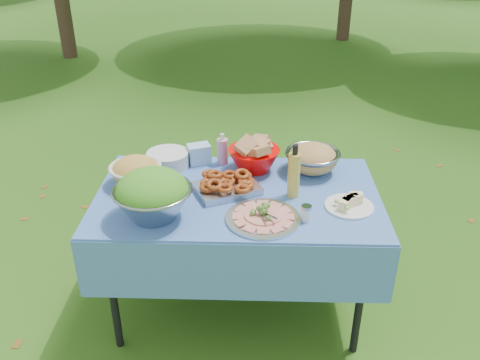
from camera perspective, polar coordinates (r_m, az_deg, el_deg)
name	(u,v)px	position (r m, az deg, el deg)	size (l,w,h in m)	color
ground	(238,306)	(3.08, -0.23, -13.91)	(80.00, 80.00, 0.00)	#133409
picnic_table	(238,253)	(2.83, -0.25, -8.22)	(1.46, 0.86, 0.76)	#84BCFF
salad_bowl	(152,195)	(2.41, -9.80, -1.64)	(0.37, 0.37, 0.24)	#93969C
pasta_bowl_white	(135,170)	(2.74, -11.66, 1.06)	(0.27, 0.27, 0.15)	silver
plate_stack	(168,159)	(2.91, -8.11, 2.32)	(0.24, 0.24, 0.09)	silver
wipes_box	(199,154)	(2.92, -4.61, 2.94)	(0.12, 0.09, 0.11)	#A0D1F3
sanitizer_bottle	(223,149)	(2.90, -1.98, 3.54)	(0.06, 0.06, 0.18)	pink
bread_bowl	(254,154)	(2.82, 1.59, 2.93)	(0.29, 0.29, 0.19)	#E80504
pasta_bowl_steel	(313,158)	(2.84, 8.14, 2.47)	(0.30, 0.30, 0.16)	#93969C
fried_tray	(227,185)	(2.63, -1.46, -0.57)	(0.32, 0.22, 0.07)	#B2B1B6
charcuterie_platter	(263,212)	(2.40, 2.62, -3.61)	(0.36, 0.36, 0.08)	silver
oil_bottle	(294,171)	(2.55, 6.09, 1.01)	(0.06, 0.06, 0.28)	gold
cheese_plate	(350,201)	(2.55, 12.20, -2.37)	(0.24, 0.24, 0.07)	silver
shaker	(306,213)	(2.41, 7.43, -3.69)	(0.05, 0.05, 0.08)	silver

